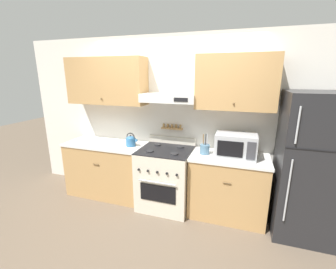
% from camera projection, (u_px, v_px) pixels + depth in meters
% --- Properties ---
extents(ground_plane, '(16.00, 16.00, 0.00)m').
position_uv_depth(ground_plane, '(160.00, 214.00, 3.28)').
color(ground_plane, brown).
extents(wall_back, '(5.20, 0.46, 2.55)m').
position_uv_depth(wall_back, '(169.00, 108.00, 3.45)').
color(wall_back, silver).
rests_on(wall_back, ground_plane).
extents(counter_left, '(1.32, 0.63, 0.90)m').
position_uv_depth(counter_left, '(108.00, 168.00, 3.77)').
color(counter_left, tan).
rests_on(counter_left, ground_plane).
extents(counter_right, '(1.05, 0.63, 0.90)m').
position_uv_depth(counter_right, '(228.00, 186.00, 3.18)').
color(counter_right, tan).
rests_on(counter_right, ground_plane).
extents(stove_range, '(0.76, 0.72, 1.02)m').
position_uv_depth(stove_range, '(166.00, 178.00, 3.41)').
color(stove_range, beige).
rests_on(stove_range, ground_plane).
extents(refrigerator, '(0.72, 0.74, 1.79)m').
position_uv_depth(refrigerator, '(310.00, 167.00, 2.72)').
color(refrigerator, '#232326').
rests_on(refrigerator, ground_plane).
extents(tea_kettle, '(0.20, 0.15, 0.21)m').
position_uv_depth(tea_kettle, '(131.00, 141.00, 3.48)').
color(tea_kettle, teal).
rests_on(tea_kettle, counter_left).
extents(microwave, '(0.53, 0.36, 0.32)m').
position_uv_depth(microwave, '(236.00, 145.00, 3.01)').
color(microwave, '#ADAFB5').
rests_on(microwave, counter_right).
extents(utensil_crock, '(0.13, 0.13, 0.29)m').
position_uv_depth(utensil_crock, '(205.00, 149.00, 3.14)').
color(utensil_crock, slate).
rests_on(utensil_crock, counter_right).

